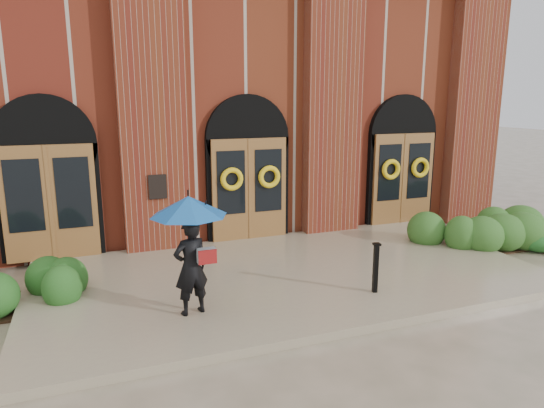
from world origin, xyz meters
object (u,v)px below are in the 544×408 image
metal_post (376,267)px  hedge_wall_right (478,230)px  hedge_wall_left (4,288)px  man_with_umbrella (190,233)px

metal_post → hedge_wall_right: 4.58m
metal_post → hedge_wall_left: (-6.24, 1.99, -0.27)m
man_with_umbrella → metal_post: 3.41m
metal_post → man_with_umbrella: bearing=174.7°
man_with_umbrella → hedge_wall_right: 7.69m
metal_post → hedge_wall_right: bearing=24.5°
metal_post → hedge_wall_left: bearing=162.3°
man_with_umbrella → metal_post: size_ratio=2.12×
hedge_wall_right → man_with_umbrella: bearing=-167.9°
hedge_wall_left → hedge_wall_right: (10.40, -0.09, 0.05)m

